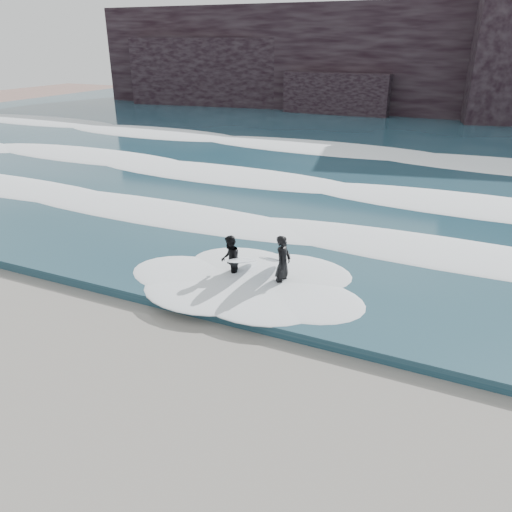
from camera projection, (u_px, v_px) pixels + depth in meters
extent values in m
plane|color=#8E6458|center=(146.00, 389.00, 10.74)|extent=(120.00, 120.00, 0.00)
cube|color=#1E3F4E|center=(396.00, 144.00, 34.79)|extent=(90.00, 52.00, 0.30)
cube|color=black|center=(436.00, 61.00, 46.98)|extent=(70.00, 9.00, 10.00)
ellipsoid|color=white|center=(295.00, 235.00, 18.06)|extent=(60.00, 3.20, 0.20)
ellipsoid|color=white|center=(347.00, 186.00, 23.87)|extent=(60.00, 4.00, 0.24)
ellipsoid|color=white|center=(385.00, 151.00, 31.34)|extent=(60.00, 4.80, 0.30)
imported|color=black|center=(283.00, 264.00, 14.59)|extent=(0.47, 0.67, 1.74)
ellipsoid|color=silver|center=(271.00, 260.00, 14.78)|extent=(0.79, 1.93, 1.00)
imported|color=black|center=(230.00, 260.00, 15.13)|extent=(0.81, 0.90, 1.52)
ellipsoid|color=silver|center=(242.00, 260.00, 14.95)|extent=(0.65, 1.99, 0.79)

